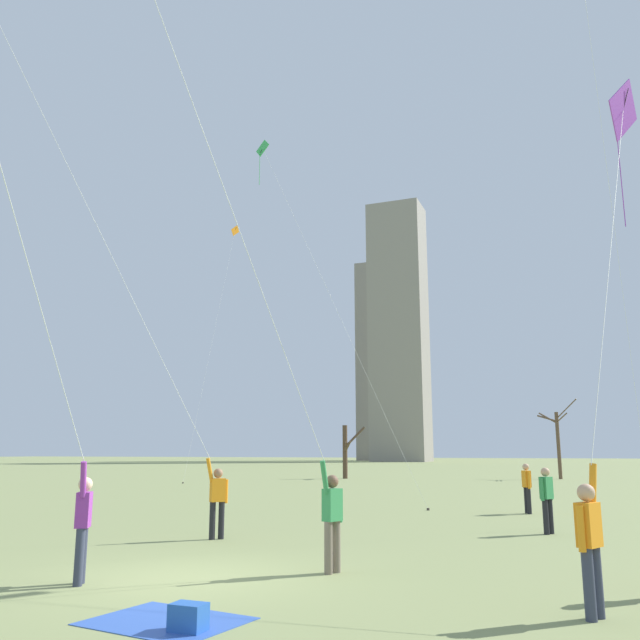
# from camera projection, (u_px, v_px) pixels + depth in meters

# --- Properties ---
(ground_plane) EXTENTS (400.00, 400.00, 0.00)m
(ground_plane) POSITION_uv_depth(u_px,v_px,m) (184.00, 578.00, 10.70)
(ground_plane) COLOR #848E56
(kite_flyer_foreground_right_yellow) EXTENTS (1.46, 6.93, 11.83)m
(kite_flyer_foreground_right_yellow) POSITION_uv_depth(u_px,v_px,m) (45.00, 379.00, 9.56)
(kite_flyer_foreground_right_yellow) COLOR #33384C
(kite_flyer_foreground_right_yellow) RESTS_ON ground
(kite_flyer_far_back_blue) EXTENTS (7.08, 3.75, 15.47)m
(kite_flyer_far_back_blue) POSITION_uv_depth(u_px,v_px,m) (147.00, 346.00, 16.12)
(kite_flyer_far_back_blue) COLOR black
(kite_flyer_far_back_blue) RESTS_ON ground
(kite_flyer_foreground_left_purple) EXTENTS (1.96, 7.81, 10.80)m
(kite_flyer_foreground_left_purple) POSITION_uv_depth(u_px,v_px,m) (604.00, 362.00, 10.28)
(kite_flyer_foreground_left_purple) COLOR #33384C
(kite_flyer_foreground_left_purple) RESTS_ON ground
(kite_flyer_midfield_right_red) EXTENTS (4.64, 7.31, 18.36)m
(kite_flyer_midfield_right_red) POSITION_uv_depth(u_px,v_px,m) (254.00, 296.00, 11.02)
(kite_flyer_midfield_right_red) COLOR #726656
(kite_flyer_midfield_right_red) RESTS_ON ground
(bystander_watching_nearby) EXTENTS (0.33, 0.47, 1.62)m
(bystander_watching_nearby) POSITION_uv_depth(u_px,v_px,m) (527.00, 486.00, 21.93)
(bystander_watching_nearby) COLOR black
(bystander_watching_nearby) RESTS_ON ground
(bystander_strolling_midfield) EXTENTS (0.33, 0.47, 1.62)m
(bystander_strolling_midfield) POSITION_uv_depth(u_px,v_px,m) (547.00, 497.00, 16.57)
(bystander_strolling_midfield) COLOR black
(bystander_strolling_midfield) RESTS_ON ground
(distant_kite_low_near_trees_orange) EXTENTS (0.63, 7.17, 19.59)m
(distant_kite_low_near_trees_orange) POSITION_uv_depth(u_px,v_px,m) (230.00, 256.00, 51.03)
(distant_kite_low_near_trees_orange) COLOR orange
(distant_kite_low_near_trees_orange) RESTS_ON ground
(distant_kite_drifting_right_green) EXTENTS (7.83, 1.52, 15.93)m
(distant_kite_drifting_right_green) POSITION_uv_depth(u_px,v_px,m) (273.00, 173.00, 29.17)
(distant_kite_drifting_right_green) COLOR green
(distant_kite_drifting_right_green) RESTS_ON ground
(picnic_spot) EXTENTS (1.99, 1.65, 0.31)m
(picnic_spot) POSITION_uv_depth(u_px,v_px,m) (179.00, 619.00, 7.74)
(picnic_spot) COLOR #3359B2
(picnic_spot) RESTS_ON ground
(bare_tree_far_right_edge) EXTENTS (1.60, 2.23, 3.98)m
(bare_tree_far_right_edge) POSITION_uv_depth(u_px,v_px,m) (346.00, 450.00, 50.14)
(bare_tree_far_right_edge) COLOR #4C3828
(bare_tree_far_right_edge) RESTS_ON ground
(bare_tree_center) EXTENTS (2.99, 2.34, 5.87)m
(bare_tree_center) POSITION_uv_depth(u_px,v_px,m) (558.00, 440.00, 49.44)
(bare_tree_center) COLOR brown
(bare_tree_center) RESTS_ON ground
(skyline_tall_tower) EXTENTS (6.01, 8.00, 44.49)m
(skyline_tall_tower) POSITION_uv_depth(u_px,v_px,m) (373.00, 361.00, 150.39)
(skyline_tall_tower) COLOR gray
(skyline_tall_tower) RESTS_ON ground
(skyline_short_annex) EXTENTS (11.09, 8.41, 53.43)m
(skyline_short_annex) POSITION_uv_depth(u_px,v_px,m) (399.00, 330.00, 136.83)
(skyline_short_annex) COLOR gray
(skyline_short_annex) RESTS_ON ground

